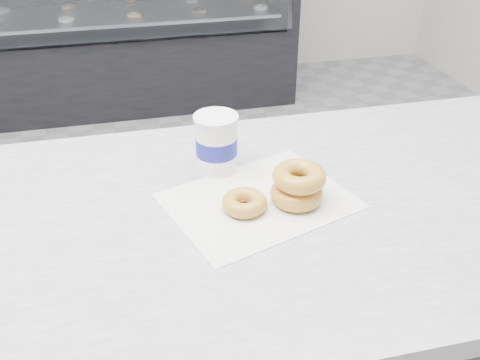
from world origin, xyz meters
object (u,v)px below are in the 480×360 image
Objects in this scene: donut_single at (244,203)px; coffee_cup at (216,142)px; donut_stack at (298,185)px; display_case at (103,28)px.

coffee_cup is at bearing 97.28° from donut_single.
donut_single is 0.17m from coffee_cup.
donut_stack is (0.11, 0.00, 0.02)m from donut_single.
display_case reaches higher than donut_stack.
display_case is at bearing 95.73° from donut_single.
display_case is 2.77m from donut_single.
coffee_cup reaches higher than donut_stack.
donut_stack is at bearing -44.23° from coffee_cup.
donut_single is (0.27, -2.72, 0.43)m from display_case.
donut_stack is (0.38, -2.72, 0.45)m from display_case.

